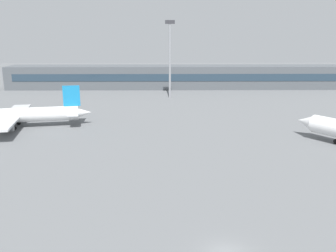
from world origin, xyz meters
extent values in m
plane|color=slate|center=(0.00, 40.00, 0.00)|extent=(400.00, 400.00, 0.00)
cube|color=#4C5156|center=(0.00, 112.79, 4.50)|extent=(136.71, 12.00, 9.00)
cube|color=#263847|center=(0.00, 106.74, 4.95)|extent=(129.88, 0.16, 2.80)
cone|color=silver|center=(24.34, 42.46, 3.21)|extent=(5.25, 5.36, 3.51)
cylinder|color=black|center=(28.48, 36.91, 0.49)|extent=(0.89, 1.01, 0.97)
cylinder|color=silver|center=(-42.98, 50.24, 2.97)|extent=(32.45, 9.18, 3.42)
cone|color=silver|center=(-25.72, 53.40, 2.97)|extent=(3.79, 2.97, 2.39)
cube|color=#197FBF|center=(-28.39, 52.91, 7.15)|extent=(3.95, 1.03, 4.94)
cube|color=silver|center=(-28.13, 52.96, 3.15)|extent=(4.09, 9.29, 0.22)
cube|color=silver|center=(-42.10, 50.40, 2.70)|extent=(9.09, 27.30, 0.45)
cylinder|color=gray|center=(-43.07, 55.71, 1.43)|extent=(3.15, 2.29, 1.80)
cylinder|color=gray|center=(-41.13, 45.10, 1.43)|extent=(3.15, 2.29, 1.80)
cylinder|color=black|center=(-41.64, 52.86, 0.45)|extent=(0.95, 0.52, 0.90)
cylinder|color=black|center=(-40.80, 48.26, 0.45)|extent=(0.95, 0.52, 0.90)
cylinder|color=gray|center=(-4.23, 89.98, 12.30)|extent=(0.70, 0.70, 24.60)
cube|color=#333338|center=(-4.23, 89.98, 25.20)|extent=(3.20, 0.80, 1.20)
camera|label=1|loc=(-6.30, -31.55, 21.68)|focal=38.15mm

